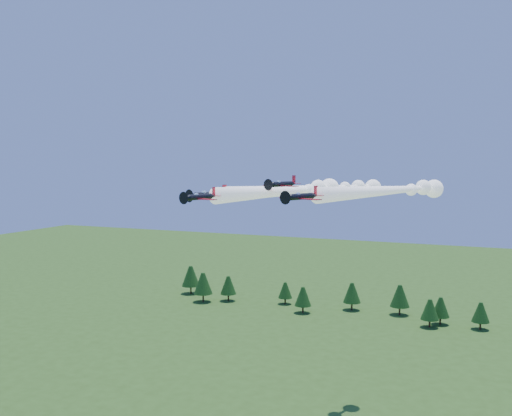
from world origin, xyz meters
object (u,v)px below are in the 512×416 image
at_px(plane_lead, 291,191).
at_px(plane_slot, 282,184).
at_px(plane_right, 394,190).
at_px(plane_left, 321,189).

relative_size(plane_lead, plane_slot, 5.49).
height_order(plane_lead, plane_right, plane_right).
height_order(plane_left, plane_slot, plane_slot).
distance_m(plane_lead, plane_right, 18.90).
bearing_deg(plane_left, plane_slot, -67.55).
xyz_separation_m(plane_lead, plane_slot, (1.10, -7.74, 1.43)).
xyz_separation_m(plane_lead, plane_left, (0.78, 15.96, -0.37)).
bearing_deg(plane_right, plane_lead, -132.03).
distance_m(plane_left, plane_right, 17.42).
bearing_deg(plane_slot, plane_left, 108.86).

